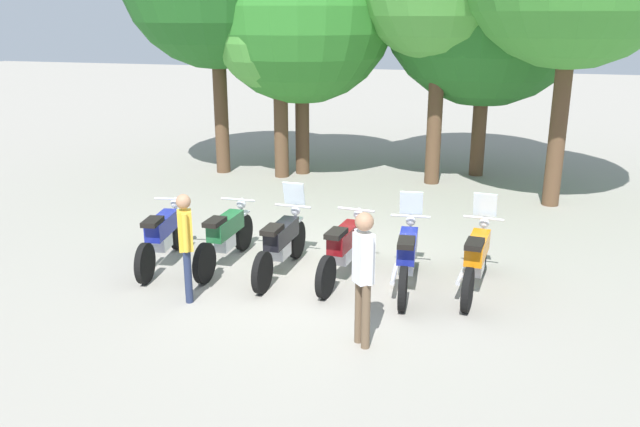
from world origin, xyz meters
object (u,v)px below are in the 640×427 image
person_0 (186,240)px  motorcycle_1 (225,236)px  person_1 (363,269)px  motorcycle_5 (476,257)px  motorcycle_0 (162,235)px  motorcycle_3 (344,248)px  motorcycle_2 (281,242)px  tree_2 (301,7)px  motorcycle_4 (407,255)px  tree_1 (279,24)px

person_0 → motorcycle_1: bearing=63.5°
person_0 → person_1: (2.72, -0.65, 0.11)m
motorcycle_5 → motorcycle_0: bearing=99.0°
person_1 → motorcycle_3: bearing=-112.5°
motorcycle_2 → motorcycle_3: bearing=-84.0°
motorcycle_1 → person_1: 3.52m
person_1 → tree_2: (-3.44, 8.68, 3.13)m
motorcycle_4 → motorcycle_1: bearing=82.8°
motorcycle_2 → tree_2: bearing=16.1°
motorcycle_3 → tree_1: 7.58m
person_1 → tree_2: 9.85m
tree_2 → motorcycle_5: bearing=-54.0°
motorcycle_4 → tree_1: size_ratio=0.40×
person_0 → tree_1: size_ratio=0.29×
motorcycle_5 → tree_2: 8.83m
motorcycle_0 → motorcycle_2: 2.04m
motorcycle_1 → motorcycle_2: bearing=-95.0°
motorcycle_1 → tree_2: bearing=6.7°
person_0 → tree_2: 8.69m
person_0 → motorcycle_0: bearing=103.3°
person_0 → motorcycle_3: bearing=7.6°
motorcycle_1 → tree_2: tree_2 is taller
motorcycle_5 → tree_1: (-5.13, 6.00, 3.25)m
tree_1 → tree_2: 0.76m
motorcycle_3 → tree_2: tree_2 is taller
motorcycle_3 → person_0: person_0 is taller
motorcycle_0 → person_1: 4.24m
motorcycle_0 → motorcycle_1: bearing=-84.1°
motorcycle_5 → motorcycle_2: bearing=98.5°
motorcycle_0 → motorcycle_1: same height
person_0 → person_1: person_1 is taller
tree_1 → motorcycle_5: bearing=-49.5°
motorcycle_0 → motorcycle_3: same height
motorcycle_0 → motorcycle_4: bearing=-96.8°
motorcycle_1 → person_0: size_ratio=1.36×
motorcycle_4 → motorcycle_5: same height
motorcycle_2 → motorcycle_0: bearing=96.4°
motorcycle_4 → person_1: (-0.27, -1.97, 0.52)m
motorcycle_4 → tree_2: bearing=24.4°
motorcycle_4 → tree_1: bearing=29.0°
motorcycle_3 → person_1: person_1 is taller
motorcycle_2 → tree_2: size_ratio=0.34×
motorcycle_1 → tree_1: size_ratio=0.40×
motorcycle_0 → tree_1: bearing=-8.0°
motorcycle_4 → tree_1: 8.12m
motorcycle_3 → tree_1: size_ratio=0.40×
motorcycle_1 → person_0: bearing=-177.4°
motorcycle_1 → motorcycle_2: 1.02m
tree_1 → person_1: bearing=-64.8°
motorcycle_2 → tree_1: tree_1 is taller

